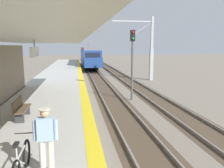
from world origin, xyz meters
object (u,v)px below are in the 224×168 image
Objects in this scene: commuter_person at (46,138)px; bicycle_beside_commuter at (22,163)px; rail_signal_post at (132,58)px; platform_bench at (21,108)px; catenary_pylon_far_side at (149,50)px; approaching_train at (90,56)px.

commuter_person reaches higher than bicycle_beside_commuter.
commuter_person is 12.01m from rail_signal_post.
rail_signal_post is 9.22m from platform_bench.
catenary_pylon_far_side is at bearing 55.36° from platform_bench.
commuter_person is (-3.40, -38.64, -0.34)m from approaching_train.
approaching_train is 2.61× the size of catenary_pylon_far_side.
catenary_pylon_far_side is at bearing 65.51° from commuter_person.
bicycle_beside_commuter is at bearing -115.65° from catenary_pylon_far_side.
rail_signal_post is (1.48, -27.76, 1.02)m from approaching_train.
approaching_train reaches higher than commuter_person.
platform_bench is at bearing -124.64° from catenary_pylon_far_side.
commuter_person is at bearing -114.19° from rail_signal_post.
rail_signal_post is (5.45, 10.99, 1.90)m from bicycle_beside_commuter.
rail_signal_post is at bearing 43.59° from platform_bench.
platform_bench is at bearing 109.63° from commuter_person.
approaching_train is at bearing 84.96° from commuter_person.
rail_signal_post is at bearing -86.94° from approaching_train.
catenary_pylon_far_side is at bearing 64.35° from bicycle_beside_commuter.
approaching_train is 12.25× the size of platform_bench.
commuter_person reaches higher than platform_bench.
approaching_train is 34.37m from platform_bench.
commuter_person is 4.96m from platform_bench.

